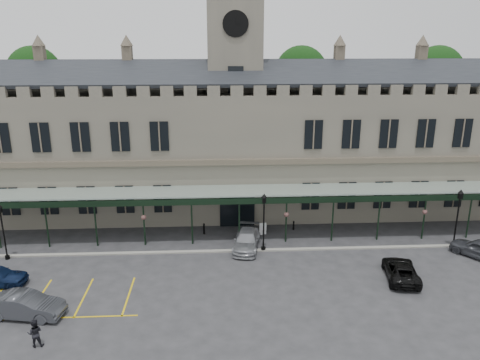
{
  "coord_description": "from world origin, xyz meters",
  "views": [
    {
      "loc": [
        -1.86,
        -29.52,
        16.98
      ],
      "look_at": [
        0.0,
        6.0,
        6.0
      ],
      "focal_mm": 35.0,
      "sensor_mm": 36.0,
      "label": 1
    }
  ],
  "objects_px": {
    "traffic_cone": "(388,267)",
    "car_left_b": "(25,305)",
    "car_van": "(401,270)",
    "station_building": "(235,146)",
    "sign_board": "(263,229)",
    "car_taxi": "(247,240)",
    "person_b": "(35,333)",
    "lamp_post_right": "(458,214)",
    "car_right_a": "(479,249)",
    "lamp_post_mid": "(264,217)",
    "lamp_post_left": "(2,227)",
    "clock_tower": "(235,78)"
  },
  "relations": [
    {
      "from": "traffic_cone",
      "to": "car_left_b",
      "type": "height_order",
      "value": "car_left_b"
    },
    {
      "from": "car_left_b",
      "to": "car_van",
      "type": "relative_size",
      "value": 1.04
    },
    {
      "from": "station_building",
      "to": "sign_board",
      "type": "relative_size",
      "value": 54.13
    },
    {
      "from": "car_taxi",
      "to": "person_b",
      "type": "relative_size",
      "value": 2.9
    },
    {
      "from": "car_taxi",
      "to": "lamp_post_right",
      "type": "bearing_deg",
      "value": 7.33
    },
    {
      "from": "car_right_a",
      "to": "car_van",
      "type": "bearing_deg",
      "value": -14.61
    },
    {
      "from": "station_building",
      "to": "lamp_post_right",
      "type": "xyz_separation_m",
      "value": [
        17.8,
        -10.73,
        -3.4
      ]
    },
    {
      "from": "station_building",
      "to": "car_taxi",
      "type": "distance_m",
      "value": 11.37
    },
    {
      "from": "sign_board",
      "to": "car_right_a",
      "type": "xyz_separation_m",
      "value": [
        16.82,
        -5.39,
        0.22
      ]
    },
    {
      "from": "lamp_post_mid",
      "to": "lamp_post_left",
      "type": "bearing_deg",
      "value": -178.8
    },
    {
      "from": "station_building",
      "to": "car_left_b",
      "type": "xyz_separation_m",
      "value": [
        -14.0,
        -19.06,
        -5.67
      ]
    },
    {
      "from": "station_building",
      "to": "sign_board",
      "type": "distance_m",
      "value": 9.51
    },
    {
      "from": "clock_tower",
      "to": "lamp_post_mid",
      "type": "xyz_separation_m",
      "value": [
        1.91,
        -10.47,
        -10.16
      ]
    },
    {
      "from": "lamp_post_mid",
      "to": "car_left_b",
      "type": "distance_m",
      "value": 18.24
    },
    {
      "from": "car_left_b",
      "to": "car_right_a",
      "type": "distance_m",
      "value": 33.64
    },
    {
      "from": "car_van",
      "to": "person_b",
      "type": "relative_size",
      "value": 2.73
    },
    {
      "from": "clock_tower",
      "to": "lamp_post_right",
      "type": "xyz_separation_m",
      "value": [
        17.8,
        -10.82,
        -10.04
      ]
    },
    {
      "from": "lamp_post_left",
      "to": "traffic_cone",
      "type": "distance_m",
      "value": 29.82
    },
    {
      "from": "lamp_post_mid",
      "to": "traffic_cone",
      "type": "height_order",
      "value": "lamp_post_mid"
    },
    {
      "from": "person_b",
      "to": "car_right_a",
      "type": "bearing_deg",
      "value": -172.29
    },
    {
      "from": "car_taxi",
      "to": "car_right_a",
      "type": "xyz_separation_m",
      "value": [
        18.44,
        -2.71,
        0.04
      ]
    },
    {
      "from": "car_taxi",
      "to": "car_van",
      "type": "xyz_separation_m",
      "value": [
        10.89,
        -5.71,
        -0.07
      ]
    },
    {
      "from": "clock_tower",
      "to": "lamp_post_right",
      "type": "distance_m",
      "value": 23.13
    },
    {
      "from": "lamp_post_left",
      "to": "lamp_post_right",
      "type": "relative_size",
      "value": 0.9
    },
    {
      "from": "clock_tower",
      "to": "lamp_post_left",
      "type": "bearing_deg",
      "value": -149.61
    },
    {
      "from": "lamp_post_left",
      "to": "lamp_post_right",
      "type": "distance_m",
      "value": 36.39
    },
    {
      "from": "station_building",
      "to": "clock_tower",
      "type": "relative_size",
      "value": 2.42
    },
    {
      "from": "lamp_post_mid",
      "to": "traffic_cone",
      "type": "relative_size",
      "value": 7.9
    },
    {
      "from": "lamp_post_left",
      "to": "car_taxi",
      "type": "height_order",
      "value": "lamp_post_left"
    },
    {
      "from": "traffic_cone",
      "to": "car_van",
      "type": "distance_m",
      "value": 1.31
    },
    {
      "from": "lamp_post_left",
      "to": "clock_tower",
      "type": "bearing_deg",
      "value": 30.39
    },
    {
      "from": "clock_tower",
      "to": "car_taxi",
      "type": "height_order",
      "value": "clock_tower"
    },
    {
      "from": "station_building",
      "to": "clock_tower",
      "type": "xyz_separation_m",
      "value": [
        0.0,
        0.09,
        6.64
      ]
    },
    {
      "from": "lamp_post_left",
      "to": "car_left_b",
      "type": "xyz_separation_m",
      "value": [
        4.59,
        -8.24,
        -1.97
      ]
    },
    {
      "from": "station_building",
      "to": "lamp_post_right",
      "type": "bearing_deg",
      "value": -31.08
    },
    {
      "from": "traffic_cone",
      "to": "person_b",
      "type": "relative_size",
      "value": 0.37
    },
    {
      "from": "lamp_post_mid",
      "to": "traffic_cone",
      "type": "bearing_deg",
      "value": -23.84
    },
    {
      "from": "clock_tower",
      "to": "sign_board",
      "type": "xyz_separation_m",
      "value": [
        2.18,
        -7.2,
        -12.57
      ]
    },
    {
      "from": "lamp_post_right",
      "to": "traffic_cone",
      "type": "distance_m",
      "value": 8.26
    },
    {
      "from": "lamp_post_mid",
      "to": "person_b",
      "type": "distance_m",
      "value": 18.52
    },
    {
      "from": "lamp_post_left",
      "to": "car_right_a",
      "type": "distance_m",
      "value": 37.68
    },
    {
      "from": "station_building",
      "to": "car_right_a",
      "type": "xyz_separation_m",
      "value": [
        19.0,
        -12.5,
        -5.71
      ]
    },
    {
      "from": "traffic_cone",
      "to": "lamp_post_mid",
      "type": "bearing_deg",
      "value": 156.16
    },
    {
      "from": "station_building",
      "to": "car_left_b",
      "type": "relative_size",
      "value": 12.46
    },
    {
      "from": "station_building",
      "to": "traffic_cone",
      "type": "bearing_deg",
      "value": -52.77
    },
    {
      "from": "station_building",
      "to": "car_right_a",
      "type": "bearing_deg",
      "value": -33.34
    },
    {
      "from": "clock_tower",
      "to": "traffic_cone",
      "type": "bearing_deg",
      "value": -52.93
    },
    {
      "from": "lamp_post_left",
      "to": "car_van",
      "type": "xyz_separation_m",
      "value": [
        30.04,
        -4.69,
        -2.12
      ]
    },
    {
      "from": "clock_tower",
      "to": "car_taxi",
      "type": "relative_size",
      "value": 5.02
    },
    {
      "from": "lamp_post_left",
      "to": "car_right_a",
      "type": "bearing_deg",
      "value": -2.56
    }
  ]
}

